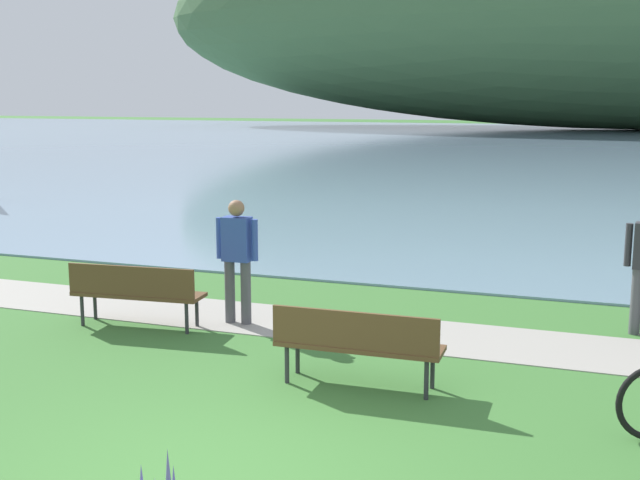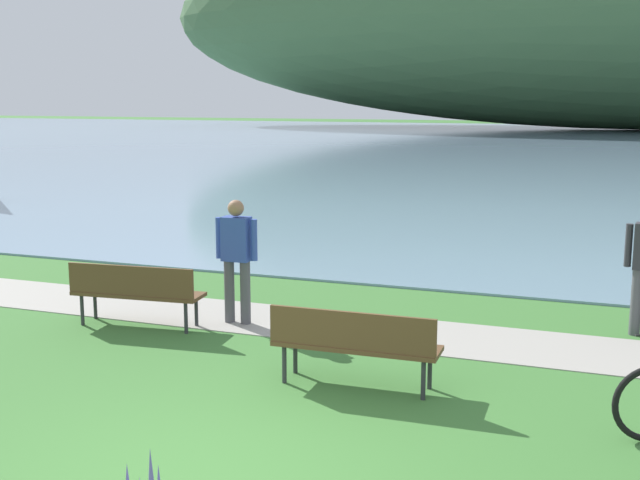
# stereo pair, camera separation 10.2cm
# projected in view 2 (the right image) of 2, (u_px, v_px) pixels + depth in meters

# --- Properties ---
(bay_water) EXTENTS (180.00, 80.00, 0.04)m
(bay_water) POSITION_uv_depth(u_px,v_px,m) (568.00, 146.00, 49.88)
(bay_water) COLOR #7A99B2
(bay_water) RESTS_ON ground
(shoreline_path) EXTENTS (60.00, 1.50, 0.01)m
(shoreline_path) POSITION_uv_depth(u_px,v_px,m) (365.00, 330.00, 10.72)
(shoreline_path) COLOR #A39E93
(shoreline_path) RESTS_ON ground
(park_bench_near_camera) EXTENTS (1.84, 0.65, 0.88)m
(park_bench_near_camera) POSITION_uv_depth(u_px,v_px,m) (135.00, 290.00, 10.76)
(park_bench_near_camera) COLOR brown
(park_bench_near_camera) RESTS_ON ground
(park_bench_further_along) EXTENTS (1.81, 0.52, 0.88)m
(park_bench_further_along) POSITION_uv_depth(u_px,v_px,m) (354.00, 341.00, 8.50)
(park_bench_further_along) COLOR brown
(park_bench_further_along) RESTS_ON ground
(person_on_the_grass) EXTENTS (0.61, 0.22, 1.71)m
(person_on_the_grass) POSITION_uv_depth(u_px,v_px,m) (237.00, 254.00, 10.87)
(person_on_the_grass) COLOR #4C4C51
(person_on_the_grass) RESTS_ON ground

